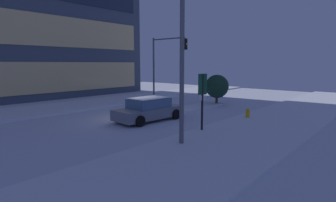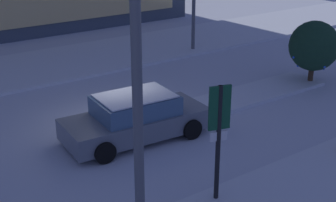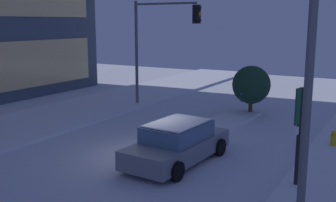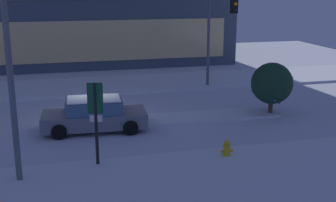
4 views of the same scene
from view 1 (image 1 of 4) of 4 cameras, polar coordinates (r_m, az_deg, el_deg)
ground at (r=18.56m, az=-6.70°, el=-3.56°), size 52.00×52.00×0.00m
curb_strip_near at (r=14.00m, az=15.20°, el=-7.27°), size 52.00×5.20×0.14m
curb_strip_far at (r=24.68m, az=-18.82°, el=-0.92°), size 52.00×5.20×0.14m
median_strip at (r=21.53m, az=3.56°, el=-1.75°), size 9.00×1.80×0.14m
car_near at (r=17.55m, az=-4.03°, el=-1.82°), size 4.82×2.34×1.49m
traffic_light_corner_far_right at (r=26.75m, az=-0.40°, el=9.29°), size 0.32×4.34×6.21m
street_lamp_arched at (r=12.39m, az=0.50°, el=15.13°), size 0.60×2.77×8.08m
fire_hydrant at (r=18.69m, az=16.34°, el=-2.62°), size 0.48×0.26×0.75m
parking_info_sign at (r=14.45m, az=7.21°, el=1.24°), size 0.55×0.21×3.13m
decorated_tree_median at (r=24.57m, az=10.21°, el=3.02°), size 2.07×2.07×2.68m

